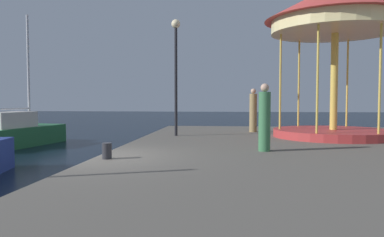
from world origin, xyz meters
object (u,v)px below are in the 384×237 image
Objects in this scene: person_by_the_water at (264,119)px; person_near_carousel at (253,111)px; sailboat_green at (15,133)px; bollard_center at (107,151)px; lamp_post_mid_promenade at (176,58)px; carousel at (335,22)px.

person_near_carousel reaches higher than person_by_the_water.
bollard_center is (7.31, -7.94, 0.34)m from sailboat_green.
lamp_post_mid_promenade is at bearing -146.79° from person_near_carousel.
bollard_center is at bearing -97.94° from lamp_post_mid_promenade.
lamp_post_mid_promenade is 4.49m from person_near_carousel.
person_near_carousel is (4.09, 8.18, 0.74)m from bollard_center.
carousel reaches higher than sailboat_green.
bollard_center is (-0.84, -6.05, -2.99)m from lamp_post_mid_promenade.
sailboat_green is 15.24m from carousel.
lamp_post_mid_promenade is at bearing -13.05° from sailboat_green.
sailboat_green is at bearing -178.82° from person_near_carousel.
sailboat_green is 3.30× the size of person_near_carousel.
person_by_the_water is at bearing -125.38° from carousel.
person_by_the_water is (4.04, 1.84, 0.71)m from bollard_center.
person_by_the_water reaches higher than bollard_center.
carousel reaches higher than bollard_center.
carousel is at bearing 0.86° from lamp_post_mid_promenade.
lamp_post_mid_promenade is 2.38× the size of person_near_carousel.
lamp_post_mid_promenade is at bearing 82.06° from bollard_center.
person_near_carousel is at bearing 63.42° from bollard_center.
bollard_center is at bearing -116.58° from person_near_carousel.
carousel is 3.00× the size of person_near_carousel.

